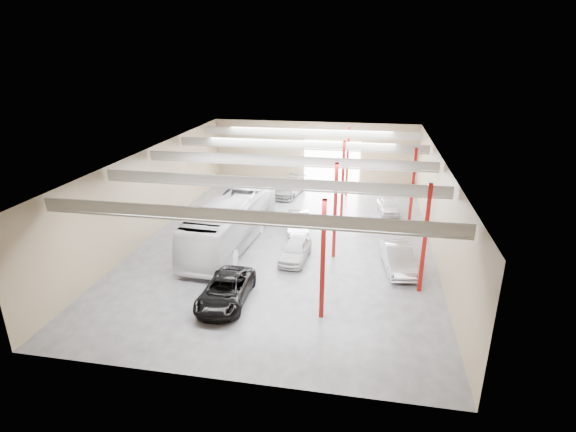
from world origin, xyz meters
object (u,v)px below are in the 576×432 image
(car_row_c, at_px, (289,187))
(black_sedan, at_px, (226,290))
(car_row_b, at_px, (298,223))
(car_right_near, at_px, (398,258))
(car_right_far, at_px, (388,206))
(car_row_a, at_px, (295,250))
(coach_bus, at_px, (232,221))

(car_row_c, bearing_deg, black_sedan, -79.33)
(black_sedan, xyz_separation_m, car_row_b, (2.50, 11.66, 0.02))
(car_row_b, xyz_separation_m, car_right_near, (7.78, -5.40, 0.05))
(black_sedan, relative_size, car_row_c, 1.01)
(car_row_b, relative_size, car_right_far, 1.21)
(car_row_c, bearing_deg, car_row_a, -67.59)
(car_row_b, bearing_deg, car_right_far, 30.56)
(car_right_far, bearing_deg, black_sedan, -128.02)
(car_row_a, xyz_separation_m, car_right_near, (7.16, -0.20, 0.08))
(black_sedan, xyz_separation_m, car_right_far, (9.89, 17.77, -0.10))
(car_right_far, bearing_deg, coach_bus, -151.10)
(black_sedan, height_order, car_row_c, car_row_c)
(car_row_c, distance_m, car_right_far, 10.59)
(car_row_a, distance_m, car_row_c, 15.33)
(car_row_c, bearing_deg, coach_bus, -88.63)
(coach_bus, height_order, black_sedan, coach_bus)
(coach_bus, distance_m, car_row_c, 13.25)
(car_row_b, bearing_deg, coach_bus, -154.11)
(car_right_far, bearing_deg, car_row_b, -149.37)
(car_right_near, bearing_deg, car_right_far, 83.60)
(car_row_c, bearing_deg, car_right_far, -9.84)
(coach_bus, distance_m, car_right_far, 15.28)
(coach_bus, relative_size, black_sedan, 2.41)
(black_sedan, height_order, car_right_near, car_right_near)
(coach_bus, height_order, car_row_c, coach_bus)
(car_row_c, height_order, car_right_far, car_row_c)
(car_row_a, bearing_deg, car_right_near, 2.25)
(car_row_b, distance_m, car_row_c, 10.12)
(coach_bus, relative_size, car_row_c, 2.44)
(car_row_b, relative_size, car_row_c, 0.87)
(car_right_near, height_order, car_right_far, car_right_near)
(car_right_near, xyz_separation_m, car_right_far, (-0.38, 11.51, -0.16))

